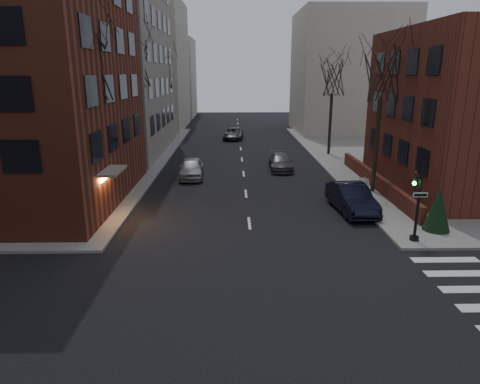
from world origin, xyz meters
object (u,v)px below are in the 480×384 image
(tree_left_c, at_px, (163,73))
(tree_right_b, at_px, (333,78))
(streetlamp_far, at_px, (172,105))
(sandwich_board, at_px, (364,185))
(tree_left_a, at_px, (88,65))
(tree_right_a, at_px, (382,73))
(car_lane_gray, at_px, (281,162))
(tree_left_b, at_px, (135,62))
(evergreen_shrub, at_px, (438,209))
(traffic_signal, at_px, (417,206))
(streetlamp_near, at_px, (136,126))
(car_lane_far, at_px, (233,134))
(parked_sedan, at_px, (351,198))
(car_lane_silver, at_px, (191,168))

(tree_left_c, bearing_deg, tree_right_b, -24.44)
(streetlamp_far, distance_m, sandwich_board, 29.35)
(tree_left_a, distance_m, streetlamp_far, 28.32)
(tree_right_b, bearing_deg, tree_right_a, -90.00)
(streetlamp_far, distance_m, car_lane_gray, 20.41)
(car_lane_gray, bearing_deg, tree_left_a, -135.41)
(tree_left_a, height_order, tree_left_b, tree_left_b)
(tree_left_b, distance_m, evergreen_shrub, 25.41)
(tree_left_b, bearing_deg, sandwich_board, -25.64)
(traffic_signal, relative_size, evergreen_shrub, 1.76)
(tree_right_b, bearing_deg, sandwich_board, -92.74)
(tree_right_b, distance_m, streetlamp_near, 20.01)
(traffic_signal, distance_m, streetlamp_near, 20.86)
(tree_left_b, height_order, streetlamp_near, tree_left_b)
(tree_right_b, xyz_separation_m, car_lane_far, (-9.60, 10.96, -6.89))
(sandwich_board, bearing_deg, streetlamp_near, 142.46)
(tree_left_a, relative_size, tree_left_b, 0.95)
(tree_left_c, bearing_deg, streetlamp_far, 73.30)
(evergreen_shrub, bearing_deg, parked_sedan, 134.18)
(tree_right_a, height_order, evergreen_shrub, tree_right_a)
(tree_left_a, distance_m, car_lane_silver, 12.51)
(car_lane_gray, height_order, evergreen_shrub, evergreen_shrub)
(car_lane_silver, bearing_deg, traffic_signal, -50.80)
(car_lane_silver, bearing_deg, streetlamp_far, 99.50)
(tree_left_a, height_order, streetlamp_far, tree_left_a)
(streetlamp_near, bearing_deg, tree_left_a, -94.29)
(tree_right_b, bearing_deg, tree_left_a, -134.36)
(tree_left_b, xyz_separation_m, streetlamp_near, (0.60, -4.00, -4.68))
(sandwich_board, relative_size, evergreen_shrub, 0.42)
(tree_left_c, relative_size, streetlamp_near, 1.55)
(traffic_signal, relative_size, tree_right_a, 0.41)
(car_lane_silver, bearing_deg, tree_right_a, -22.23)
(tree_left_b, distance_m, car_lane_silver, 9.91)
(tree_left_a, bearing_deg, car_lane_far, 74.56)
(parked_sedan, xyz_separation_m, car_lane_silver, (-10.39, 8.78, -0.06))
(parked_sedan, distance_m, evergreen_shrub, 5.04)
(tree_right_b, relative_size, streetlamp_far, 1.46)
(traffic_signal, height_order, tree_left_b, tree_left_b)
(sandwich_board, bearing_deg, evergreen_shrub, -101.59)
(car_lane_silver, height_order, car_lane_gray, car_lane_silver)
(evergreen_shrub, bearing_deg, tree_left_b, 139.75)
(car_lane_far, bearing_deg, tree_right_b, -44.64)
(parked_sedan, distance_m, car_lane_gray, 11.91)
(car_lane_gray, relative_size, car_lane_far, 0.92)
(streetlamp_far, bearing_deg, sandwich_board, -55.91)
(streetlamp_near, bearing_deg, evergreen_shrub, -33.08)
(tree_left_b, relative_size, evergreen_shrub, 4.76)
(tree_right_a, bearing_deg, streetlamp_far, 125.31)
(streetlamp_far, xyz_separation_m, car_lane_silver, (4.01, -19.28, -3.46))
(tree_left_a, relative_size, parked_sedan, 2.00)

